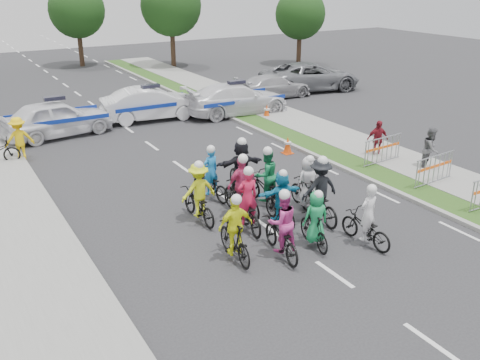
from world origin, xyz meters
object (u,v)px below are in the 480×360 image
civilian_suv (310,76)px  spectator_2 (377,139)px  rider_11 (241,171)px  tree_2 (300,14)px  rider_4 (319,196)px  police_car_1 (151,104)px  tree_4 (77,10)px  rider_5 (281,201)px  barrier_1 (434,171)px  rider_2 (282,231)px  cone_1 (267,111)px  barrier_2 (382,151)px  police_car_0 (57,118)px  civilian_sedan (274,86)px  rider_9 (242,192)px  rider_6 (247,208)px  rider_12 (210,181)px  rider_0 (366,225)px  spectator_1 (431,149)px  rider_8 (266,183)px  rider_10 (199,198)px  marshal_hiviz (19,139)px  tree_1 (171,6)px  rider_7 (307,188)px  rider_3 (235,234)px  cone_0 (288,145)px  police_car_2 (237,99)px  rider_1 (315,224)px

civilian_suv → spectator_2: size_ratio=4.09×
rider_11 → tree_2: tree_2 is taller
rider_4 → rider_11: 2.99m
rider_11 → civilian_suv: rider_11 is taller
police_car_1 → tree_4: size_ratio=0.78×
rider_5 → barrier_1: rider_5 is taller
rider_2 → cone_1: size_ratio=2.78×
rider_2 → barrier_2: bearing=-143.8°
police_car_0 → civilian_sedan: (12.73, 1.60, -0.16)m
rider_9 → spectator_2: 7.63m
rider_6 → rider_12: bearing=-85.3°
rider_0 → spectator_1: rider_0 is taller
rider_0 → rider_8: bearing=-80.1°
police_car_0 → spectator_1: bearing=-144.8°
rider_10 → tree_4: (4.51, 29.58, 3.44)m
rider_6 → spectator_2: size_ratio=1.30×
marshal_hiviz → tree_1: (14.07, 17.04, 3.68)m
rider_5 → rider_7: size_ratio=0.97×
rider_5 → cone_1: size_ratio=2.47×
rider_3 → rider_2: bearing=162.7°
rider_5 → barrier_1: 6.25m
barrier_1 → rider_5: bearing=178.1°
police_car_1 → cone_1: (5.11, -2.64, -0.46)m
rider_7 → tree_4: size_ratio=0.28×
rider_0 → rider_9: bearing=-63.5°
rider_5 → cone_0: rider_5 is taller
rider_12 → marshal_hiviz: rider_12 is taller
police_car_1 → barrier_2: size_ratio=2.44×
rider_12 → barrier_1: (7.13, -2.94, -0.05)m
barrier_1 → police_car_2: bearing=94.1°
rider_1 → rider_2: rider_2 is taller
rider_2 → rider_3: size_ratio=1.05×
rider_11 → rider_1: bearing=97.3°
rider_3 → rider_9: rider_9 is taller
police_car_1 → cone_0: police_car_1 is taller
police_car_2 → spectator_2: 8.91m
rider_3 → tree_4: size_ratio=0.29×
rider_4 → rider_0: bearing=100.7°
spectator_1 → tree_2: 24.42m
tree_4 → police_car_0: bearing=-108.1°
rider_0 → spectator_2: (5.44, 5.23, 0.17)m
rider_9 → cone_0: bearing=-142.4°
marshal_hiviz → rider_0: bearing=117.8°
rider_10 → civilian_sedan: 16.90m
police_car_2 → barrier_1: bearing=-171.4°
rider_11 → police_car_1: bearing=-87.4°
rider_6 → rider_2: bearing=96.4°
rider_8 → marshal_hiviz: size_ratio=1.15×
rider_1 → civilian_suv: civilian_suv is taller
rider_5 → tree_4: tree_4 is taller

